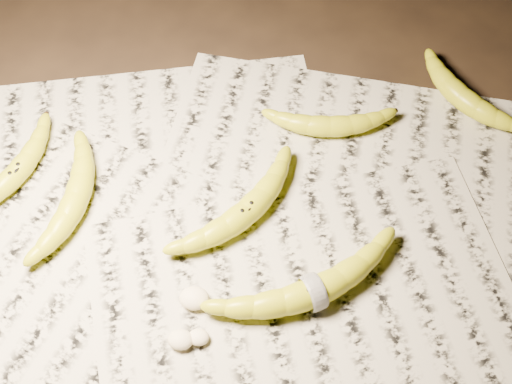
# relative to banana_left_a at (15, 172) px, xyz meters

# --- Properties ---
(ground) EXTENTS (3.00, 3.00, 0.00)m
(ground) POSITION_rel_banana_left_a_xyz_m (0.33, -0.05, -0.02)
(ground) COLOR black
(ground) RESTS_ON ground
(newspaper_patch) EXTENTS (0.90, 0.70, 0.01)m
(newspaper_patch) POSITION_rel_banana_left_a_xyz_m (0.31, -0.07, -0.02)
(newspaper_patch) COLOR #B5B19B
(newspaper_patch) RESTS_ON ground
(banana_left_a) EXTENTS (0.13, 0.19, 0.03)m
(banana_left_a) POSITION_rel_banana_left_a_xyz_m (0.00, 0.00, 0.00)
(banana_left_a) COLOR gold
(banana_left_a) RESTS_ON newspaper_patch
(banana_left_b) EXTENTS (0.08, 0.20, 0.04)m
(banana_left_b) POSITION_rel_banana_left_a_xyz_m (0.10, -0.03, 0.00)
(banana_left_b) COLOR gold
(banana_left_b) RESTS_ON newspaper_patch
(banana_center) EXTENTS (0.18, 0.20, 0.04)m
(banana_center) POSITION_rel_banana_left_a_xyz_m (0.34, -0.04, 0.00)
(banana_center) COLOR gold
(banana_center) RESTS_ON newspaper_patch
(banana_taped) EXTENTS (0.24, 0.17, 0.04)m
(banana_taped) POSITION_rel_banana_left_a_xyz_m (0.44, -0.15, 0.00)
(banana_taped) COLOR gold
(banana_taped) RESTS_ON newspaper_patch
(banana_upper_a) EXTENTS (0.18, 0.07, 0.03)m
(banana_upper_a) POSITION_rel_banana_left_a_xyz_m (0.45, 0.13, 0.00)
(banana_upper_a) COLOR gold
(banana_upper_a) RESTS_ON newspaper_patch
(banana_upper_b) EXTENTS (0.16, 0.17, 0.04)m
(banana_upper_b) POSITION_rel_banana_left_a_xyz_m (0.65, 0.20, 0.00)
(banana_upper_b) COLOR gold
(banana_upper_b) RESTS_ON newspaper_patch
(measuring_tape) EXTENTS (0.03, 0.05, 0.05)m
(measuring_tape) POSITION_rel_banana_left_a_xyz_m (0.44, -0.15, 0.00)
(measuring_tape) COLOR white
(measuring_tape) RESTS_ON newspaper_patch
(flesh_chunk_a) EXTENTS (0.04, 0.03, 0.02)m
(flesh_chunk_a) POSITION_rel_banana_left_a_xyz_m (0.28, -0.17, -0.00)
(flesh_chunk_a) COLOR beige
(flesh_chunk_a) RESTS_ON newspaper_patch
(flesh_chunk_b) EXTENTS (0.03, 0.03, 0.02)m
(flesh_chunk_b) POSITION_rel_banana_left_a_xyz_m (0.27, -0.22, -0.01)
(flesh_chunk_b) COLOR beige
(flesh_chunk_b) RESTS_ON newspaper_patch
(flesh_chunk_c) EXTENTS (0.03, 0.02, 0.02)m
(flesh_chunk_c) POSITION_rel_banana_left_a_xyz_m (0.29, -0.22, -0.01)
(flesh_chunk_c) COLOR beige
(flesh_chunk_c) RESTS_ON newspaper_patch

